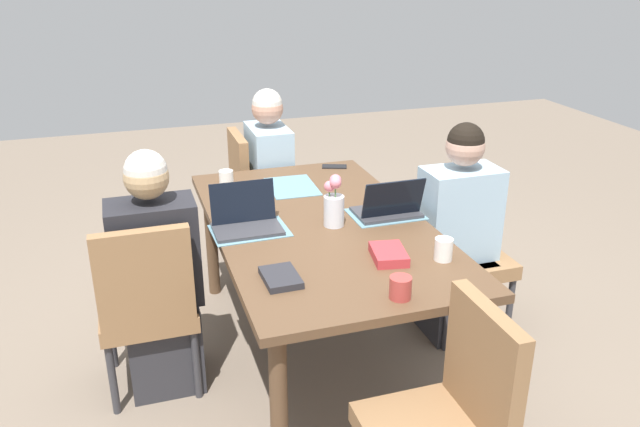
# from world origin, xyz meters

# --- Properties ---
(ground_plane) EXTENTS (10.00, 10.00, 0.00)m
(ground_plane) POSITION_xyz_m (0.00, 0.00, 0.00)
(ground_plane) COLOR #756656
(dining_table) EXTENTS (1.81, 1.02, 0.75)m
(dining_table) POSITION_xyz_m (0.00, 0.00, 0.67)
(dining_table) COLOR brown
(dining_table) RESTS_ON ground_plane
(chair_head_left_left_near) EXTENTS (0.44, 0.44, 0.90)m
(chair_head_left_left_near) POSITION_xyz_m (-1.20, -0.06, 0.50)
(chair_head_left_left_near) COLOR olive
(chair_head_left_left_near) RESTS_ON ground_plane
(person_head_left_left_near) EXTENTS (0.40, 0.36, 1.19)m
(person_head_left_left_near) POSITION_xyz_m (-1.14, 0.02, 0.53)
(person_head_left_left_near) COLOR #2D2D33
(person_head_left_left_near) RESTS_ON ground_plane
(chair_far_left_mid) EXTENTS (0.44, 0.44, 0.90)m
(chair_far_left_mid) POSITION_xyz_m (-0.08, 0.84, 0.50)
(chair_far_left_mid) COLOR olive
(chair_far_left_mid) RESTS_ON ground_plane
(person_far_left_mid) EXTENTS (0.36, 0.40, 1.19)m
(person_far_left_mid) POSITION_xyz_m (-0.01, 0.78, 0.53)
(person_far_left_mid) COLOR #2D2D33
(person_far_left_mid) RESTS_ON ground_plane
(chair_near_left_far) EXTENTS (0.44, 0.44, 0.90)m
(chair_near_left_far) POSITION_xyz_m (0.06, -0.86, 0.50)
(chair_near_left_far) COLOR olive
(chair_near_left_far) RESTS_ON ground_plane
(person_near_left_far) EXTENTS (0.36, 0.40, 1.19)m
(person_near_left_far) POSITION_xyz_m (-0.02, -0.80, 0.53)
(person_near_left_far) COLOR #2D2D33
(person_near_left_far) RESTS_ON ground_plane
(chair_head_right_right_near) EXTENTS (0.44, 0.44, 0.90)m
(chair_head_right_right_near) POSITION_xyz_m (1.18, 0.10, 0.50)
(chair_head_right_right_near) COLOR olive
(chair_head_right_right_near) RESTS_ON ground_plane
(flower_vase) EXTENTS (0.10, 0.10, 0.26)m
(flower_vase) POSITION_xyz_m (0.05, 0.05, 0.87)
(flower_vase) COLOR silver
(flower_vase) RESTS_ON dining_table
(placemat_head_left_left_near) EXTENTS (0.37, 0.27, 0.00)m
(placemat_head_left_left_near) POSITION_xyz_m (-0.54, 0.01, 0.76)
(placemat_head_left_left_near) COLOR slate
(placemat_head_left_left_near) RESTS_ON dining_table
(placemat_far_left_mid) EXTENTS (0.26, 0.36, 0.00)m
(placemat_far_left_mid) POSITION_xyz_m (-0.00, 0.35, 0.76)
(placemat_far_left_mid) COLOR slate
(placemat_far_left_mid) RESTS_ON dining_table
(placemat_near_left_far) EXTENTS (0.27, 0.37, 0.00)m
(placemat_near_left_far) POSITION_xyz_m (-0.01, -0.35, 0.76)
(placemat_near_left_far) COLOR slate
(placemat_near_left_far) RESTS_ON dining_table
(laptop_near_left_far) EXTENTS (0.22, 0.32, 0.21)m
(laptop_near_left_far) POSITION_xyz_m (-0.04, -0.36, 0.80)
(laptop_near_left_far) COLOR #38383D
(laptop_near_left_far) RESTS_ON dining_table
(laptop_far_left_mid) EXTENTS (0.22, 0.32, 0.21)m
(laptop_far_left_mid) POSITION_xyz_m (0.02, 0.35, 0.80)
(laptop_far_left_mid) COLOR #38383D
(laptop_far_left_mid) RESTS_ON dining_table
(coffee_mug_near_left) EXTENTS (0.09, 0.09, 0.09)m
(coffee_mug_near_left) POSITION_xyz_m (0.79, 0.07, 0.80)
(coffee_mug_near_left) COLOR #AD3D38
(coffee_mug_near_left) RESTS_ON dining_table
(coffee_mug_near_right) EXTENTS (0.08, 0.08, 0.10)m
(coffee_mug_near_right) POSITION_xyz_m (0.55, 0.38, 0.80)
(coffee_mug_near_right) COLOR white
(coffee_mug_near_right) RESTS_ON dining_table
(coffee_mug_centre_left) EXTENTS (0.08, 0.08, 0.10)m
(coffee_mug_centre_left) POSITION_xyz_m (-0.64, -0.35, 0.80)
(coffee_mug_centre_left) COLOR white
(coffee_mug_centre_left) RESTS_ON dining_table
(book_red_cover) EXTENTS (0.22, 0.17, 0.04)m
(book_red_cover) POSITION_xyz_m (0.47, 0.16, 0.78)
(book_red_cover) COLOR #B73338
(book_red_cover) RESTS_ON dining_table
(book_blue_cover) EXTENTS (0.20, 0.14, 0.03)m
(book_blue_cover) POSITION_xyz_m (0.52, -0.33, 0.77)
(book_blue_cover) COLOR #28282D
(book_blue_cover) RESTS_ON dining_table
(phone_black) EXTENTS (0.12, 0.17, 0.01)m
(phone_black) POSITION_xyz_m (-0.80, 0.35, 0.76)
(phone_black) COLOR black
(phone_black) RESTS_ON dining_table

